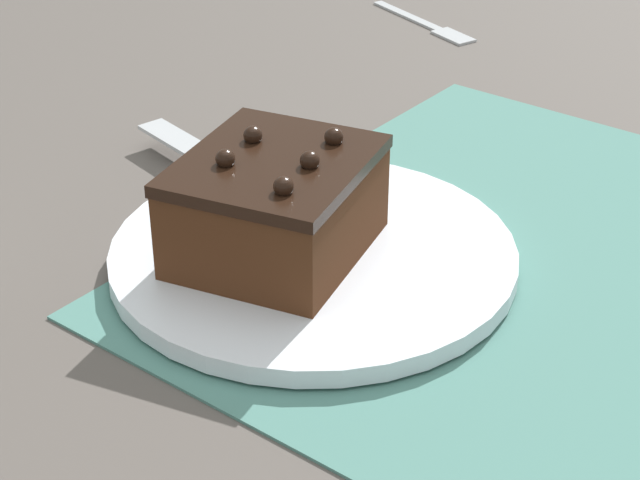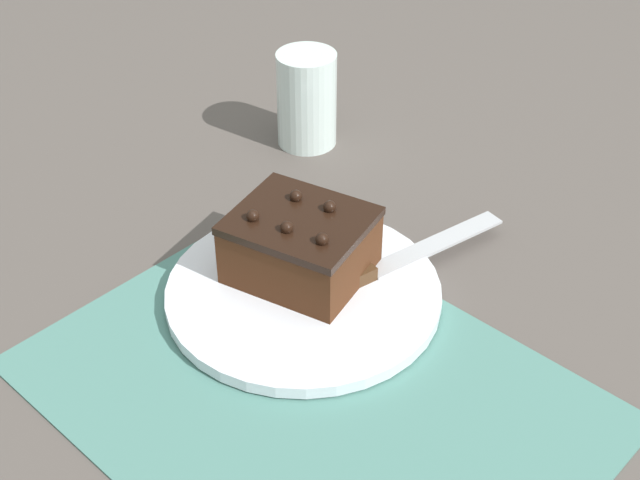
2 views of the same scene
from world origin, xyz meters
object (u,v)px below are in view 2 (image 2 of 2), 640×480
object	(u,v)px
chocolate_cake	(300,245)
drinking_glass	(307,99)
serving_knife	(373,270)
cake_plate	(304,292)

from	to	relation	value
chocolate_cake	drinking_glass	distance (m)	0.27
serving_knife	drinking_glass	world-z (taller)	drinking_glass
chocolate_cake	drinking_glass	xyz separation A→B (m)	(0.18, -0.20, 0.01)
cake_plate	serving_knife	distance (m)	0.07
cake_plate	serving_knife	bearing A→B (deg)	-119.58
cake_plate	serving_knife	world-z (taller)	serving_knife
serving_knife	drinking_glass	size ratio (longest dim) A/B	2.07
cake_plate	drinking_glass	world-z (taller)	drinking_glass
cake_plate	serving_knife	xyz separation A→B (m)	(-0.03, -0.06, 0.01)
drinking_glass	chocolate_cake	bearing A→B (deg)	132.66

